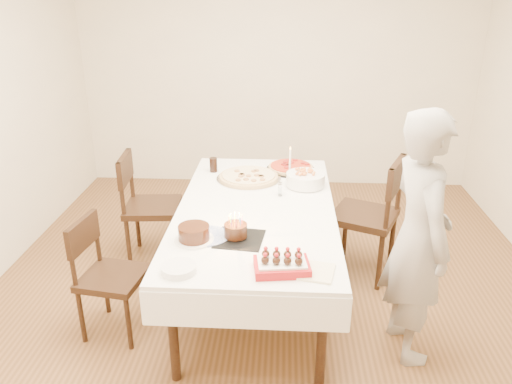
# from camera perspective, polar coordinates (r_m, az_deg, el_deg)

# --- Properties ---
(floor) EXTENTS (5.00, 5.00, 0.00)m
(floor) POSITION_cam_1_polar(r_m,az_deg,el_deg) (3.96, 1.50, -12.15)
(floor) COLOR brown
(floor) RESTS_ON ground
(wall_back) EXTENTS (4.50, 0.04, 2.70)m
(wall_back) POSITION_cam_1_polar(r_m,az_deg,el_deg) (5.81, 2.48, 13.73)
(wall_back) COLOR beige
(wall_back) RESTS_ON floor
(dining_table) EXTENTS (1.52, 2.31, 0.75)m
(dining_table) POSITION_cam_1_polar(r_m,az_deg,el_deg) (3.82, -0.00, -6.87)
(dining_table) COLOR white
(dining_table) RESTS_ON floor
(chair_right_savory) EXTENTS (0.69, 0.69, 1.03)m
(chair_right_savory) POSITION_cam_1_polar(r_m,az_deg,el_deg) (4.15, 12.25, -2.69)
(chair_right_savory) COLOR black
(chair_right_savory) RESTS_ON floor
(chair_left_savory) EXTENTS (0.53, 0.53, 0.96)m
(chair_left_savory) POSITION_cam_1_polar(r_m,az_deg,el_deg) (4.39, -11.72, -1.71)
(chair_left_savory) COLOR black
(chair_left_savory) RESTS_ON floor
(chair_left_dessert) EXTENTS (0.50, 0.50, 0.85)m
(chair_left_dessert) POSITION_cam_1_polar(r_m,az_deg,el_deg) (3.55, -16.03, -9.38)
(chair_left_dessert) COLOR black
(chair_left_dessert) RESTS_ON floor
(person) EXTENTS (0.49, 0.66, 1.63)m
(person) POSITION_cam_1_polar(r_m,az_deg,el_deg) (3.23, 18.05, -5.06)
(person) COLOR #A9A49F
(person) RESTS_ON floor
(pizza_white) EXTENTS (0.59, 0.59, 0.04)m
(pizza_white) POSITION_cam_1_polar(r_m,az_deg,el_deg) (4.16, -0.85, 1.75)
(pizza_white) COLOR beige
(pizza_white) RESTS_ON dining_table
(pizza_pepperoni) EXTENTS (0.52, 0.52, 0.04)m
(pizza_pepperoni) POSITION_cam_1_polar(r_m,az_deg,el_deg) (4.38, 3.98, 2.83)
(pizza_pepperoni) COLOR red
(pizza_pepperoni) RESTS_ON dining_table
(red_placemat) EXTENTS (0.25, 0.25, 0.01)m
(red_placemat) POSITION_cam_1_polar(r_m,az_deg,el_deg) (4.18, 6.06, 1.40)
(red_placemat) COLOR #B21E1E
(red_placemat) RESTS_ON dining_table
(pasta_bowl) EXTENTS (0.40, 0.40, 0.10)m
(pasta_bowl) POSITION_cam_1_polar(r_m,az_deg,el_deg) (4.02, 5.67, 1.45)
(pasta_bowl) COLOR white
(pasta_bowl) RESTS_ON dining_table
(taper_candle) EXTENTS (0.07, 0.07, 0.28)m
(taper_candle) POSITION_cam_1_polar(r_m,az_deg,el_deg) (4.16, 3.90, 3.43)
(taper_candle) COLOR white
(taper_candle) RESTS_ON dining_table
(shaker_pair) EXTENTS (0.11, 0.11, 0.09)m
(shaker_pair) POSITION_cam_1_polar(r_m,az_deg,el_deg) (3.83, 2.77, 0.22)
(shaker_pair) COLOR white
(shaker_pair) RESTS_ON dining_table
(cola_glass) EXTENTS (0.09, 0.09, 0.12)m
(cola_glass) POSITION_cam_1_polar(r_m,az_deg,el_deg) (4.33, -4.89, 3.11)
(cola_glass) COLOR black
(cola_glass) RESTS_ON dining_table
(layer_cake) EXTENTS (0.33, 0.33, 0.10)m
(layer_cake) POSITION_cam_1_polar(r_m,az_deg,el_deg) (3.19, -7.11, -4.71)
(layer_cake) COLOR #33180C
(layer_cake) RESTS_ON dining_table
(cake_board) EXTENTS (0.33, 0.33, 0.01)m
(cake_board) POSITION_cam_1_polar(r_m,az_deg,el_deg) (3.21, -1.88, -5.42)
(cake_board) COLOR black
(cake_board) RESTS_ON dining_table
(birthday_cake) EXTENTS (0.17, 0.17, 0.15)m
(birthday_cake) POSITION_cam_1_polar(r_m,az_deg,el_deg) (3.19, -2.35, -3.86)
(birthday_cake) COLOR #381E0F
(birthday_cake) RESTS_ON dining_table
(strawberry_box) EXTENTS (0.34, 0.25, 0.08)m
(strawberry_box) POSITION_cam_1_polar(r_m,az_deg,el_deg) (2.86, 2.97, -8.32)
(strawberry_box) COLOR maroon
(strawberry_box) RESTS_ON dining_table
(box_lid) EXTENTS (0.36, 0.28, 0.03)m
(box_lid) POSITION_cam_1_polar(r_m,az_deg,el_deg) (2.89, 5.64, -8.99)
(box_lid) COLOR beige
(box_lid) RESTS_ON dining_table
(plate_stack) EXTENTS (0.26, 0.26, 0.04)m
(plate_stack) POSITION_cam_1_polar(r_m,az_deg,el_deg) (2.89, -8.82, -8.64)
(plate_stack) COLOR white
(plate_stack) RESTS_ON dining_table
(china_plate) EXTENTS (0.31, 0.31, 0.01)m
(china_plate) POSITION_cam_1_polar(r_m,az_deg,el_deg) (3.25, -5.54, -5.03)
(china_plate) COLOR white
(china_plate) RESTS_ON dining_table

